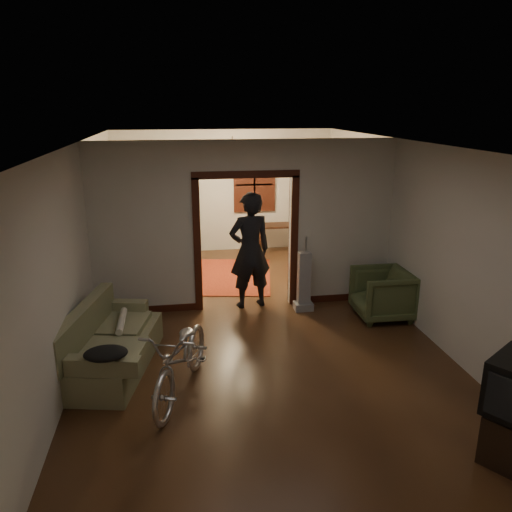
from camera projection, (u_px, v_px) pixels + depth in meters
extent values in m
cube|color=#331D10|center=(253.00, 323.00, 7.92)|extent=(5.00, 8.50, 0.01)
cube|color=white|center=(253.00, 143.00, 7.11)|extent=(5.00, 8.50, 0.01)
cube|color=beige|center=(224.00, 191.00, 11.53)|extent=(5.00, 0.02, 2.80)
cube|color=beige|center=(80.00, 245.00, 7.13)|extent=(0.02, 8.50, 2.80)
cube|color=beige|center=(408.00, 231.00, 7.90)|extent=(0.02, 8.50, 2.80)
cube|color=beige|center=(246.00, 226.00, 8.22)|extent=(5.00, 0.14, 2.80)
cube|color=#33130B|center=(246.00, 244.00, 8.31)|extent=(1.74, 0.20, 2.32)
cube|color=black|center=(254.00, 185.00, 11.56)|extent=(0.98, 0.06, 1.28)
sphere|color=#FFE0A5|center=(233.00, 157.00, 9.60)|extent=(0.24, 0.24, 0.24)
cube|color=silver|center=(308.00, 234.00, 8.36)|extent=(0.08, 0.01, 0.12)
cube|color=#696C48|center=(112.00, 338.00, 6.44)|extent=(1.23, 2.03, 0.87)
cylinder|color=beige|center=(122.00, 321.00, 6.71)|extent=(0.09, 0.74, 0.09)
ellipsoid|color=black|center=(106.00, 353.00, 5.52)|extent=(0.48, 0.36, 0.14)
imported|color=silver|center=(182.00, 358.00, 5.85)|extent=(1.18, 1.89, 0.94)
imported|color=#45522E|center=(382.00, 294.00, 8.03)|extent=(0.90, 0.88, 0.80)
cube|color=gray|center=(304.00, 281.00, 8.29)|extent=(0.36, 0.31, 1.01)
imported|color=black|center=(250.00, 251.00, 8.32)|extent=(0.80, 0.61, 1.98)
cube|color=maroon|center=(228.00, 276.00, 10.06)|extent=(2.06, 2.49, 0.02)
cube|color=#263A22|center=(171.00, 217.00, 11.02)|extent=(0.96, 0.55, 1.88)
sphere|color=#1E5972|center=(169.00, 172.00, 10.73)|extent=(0.28, 0.28, 0.28)
cube|color=black|center=(279.00, 239.00, 11.61)|extent=(1.01, 0.75, 0.66)
cube|color=black|center=(251.00, 242.00, 10.91)|extent=(0.42, 0.42, 0.88)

